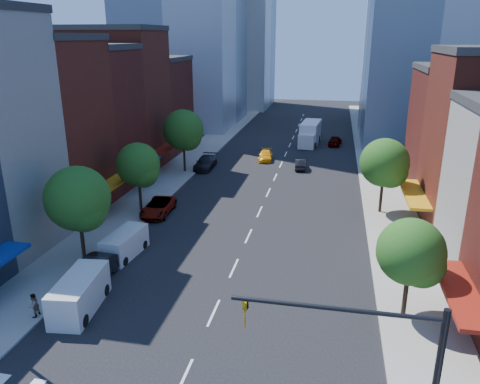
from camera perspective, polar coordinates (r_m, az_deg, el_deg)
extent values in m
plane|color=black|center=(25.46, -6.87, -21.65)|extent=(220.00, 220.00, 0.00)
cube|color=gray|center=(63.52, -6.49, 3.52)|extent=(5.00, 120.00, 0.15)
cube|color=gray|center=(60.87, 16.56, 2.20)|extent=(5.00, 120.00, 0.15)
cube|color=#5F2116|center=(48.39, -23.77, 6.99)|extent=(12.00, 9.00, 16.00)
cube|color=#501914|center=(55.52, -18.77, 8.34)|extent=(12.00, 8.00, 15.00)
cube|color=#5F2116|center=(62.80, -15.02, 10.69)|extent=(12.00, 9.00, 17.00)
cube|color=#501914|center=(71.63, -11.55, 10.22)|extent=(12.00, 10.00, 13.00)
cube|color=#501914|center=(55.19, 26.51, 6.27)|extent=(12.00, 10.00, 13.00)
cylinder|color=black|center=(16.32, 11.43, -13.76)|extent=(7.00, 0.16, 0.16)
imported|color=gold|center=(16.84, 0.70, -14.66)|extent=(0.22, 0.18, 1.10)
cylinder|color=black|center=(37.31, -18.71, -4.99)|extent=(0.28, 0.28, 3.92)
sphere|color=#144816|center=(36.29, -19.18, -0.73)|extent=(4.80, 4.80, 4.80)
sphere|color=#144816|center=(35.98, -18.48, -2.00)|extent=(3.36, 3.36, 3.36)
cylinder|color=black|center=(46.51, -12.10, 0.05)|extent=(0.28, 0.28, 3.64)
sphere|color=#144816|center=(45.74, -12.33, 3.29)|extent=(4.20, 4.20, 4.20)
sphere|color=#144816|center=(45.41, -11.72, 2.37)|extent=(2.94, 2.94, 2.94)
cylinder|color=black|center=(59.00, -6.81, 4.53)|extent=(0.28, 0.28, 4.20)
sphere|color=#144816|center=(58.33, -6.93, 7.53)|extent=(5.00, 5.00, 5.00)
sphere|color=#144816|center=(58.01, -6.43, 6.74)|extent=(3.50, 3.50, 3.50)
cylinder|color=black|center=(30.49, 19.58, -11.14)|extent=(0.28, 0.28, 3.36)
sphere|color=#144816|center=(29.38, 20.10, -6.85)|extent=(4.00, 4.00, 4.00)
sphere|color=#144816|center=(29.47, 21.22, -8.20)|extent=(2.80, 2.80, 2.80)
cylinder|color=black|center=(46.85, 16.86, -0.03)|extent=(0.28, 0.28, 3.92)
sphere|color=#144816|center=(46.04, 17.20, 3.44)|extent=(4.60, 4.60, 4.60)
sphere|color=#144816|center=(46.00, 17.89, 2.45)|extent=(3.22, 3.22, 3.22)
imported|color=silver|center=(35.40, -17.23, -8.74)|extent=(1.86, 3.98, 1.32)
imported|color=black|center=(34.62, -17.44, -9.10)|extent=(2.10, 5.08, 1.64)
imported|color=#999999|center=(45.68, -9.96, -1.80)|extent=(2.66, 5.37, 1.46)
imported|color=black|center=(60.77, -4.23, 3.60)|extent=(2.31, 5.48, 1.58)
cube|color=silver|center=(31.45, -18.97, -11.66)|extent=(2.65, 5.39, 2.18)
cube|color=black|center=(29.77, -20.54, -12.97)|extent=(2.03, 1.25, 0.93)
cylinder|color=black|center=(30.85, -21.78, -14.22)|extent=(0.35, 0.81, 0.79)
cylinder|color=black|center=(30.10, -18.48, -14.68)|extent=(0.35, 0.81, 0.79)
cylinder|color=black|center=(33.55, -19.14, -11.10)|extent=(0.35, 0.81, 0.79)
cylinder|color=black|center=(32.87, -16.09, -11.43)|extent=(0.35, 0.81, 0.79)
cube|color=silver|center=(37.75, -13.87, -6.17)|extent=(2.23, 4.70, 1.91)
cube|color=black|center=(36.31, -15.27, -6.84)|extent=(1.76, 1.06, 0.82)
cylinder|color=black|center=(37.25, -16.09, -7.80)|extent=(0.29, 0.71, 0.69)
cylinder|color=black|center=(36.44, -13.89, -8.21)|extent=(0.29, 0.71, 0.69)
cylinder|color=black|center=(39.60, -13.71, -5.96)|extent=(0.29, 0.71, 0.69)
cylinder|color=black|center=(38.84, -11.61, -6.30)|extent=(0.29, 0.71, 0.69)
imported|color=#FFA90D|center=(64.94, 3.13, 4.46)|extent=(2.15, 4.56, 1.29)
imported|color=black|center=(61.00, 7.37, 3.41)|extent=(1.67, 3.99, 1.28)
imported|color=#999999|center=(75.36, 11.50, 6.16)|extent=(2.27, 4.53, 1.48)
cube|color=silver|center=(75.71, 8.58, 7.15)|extent=(3.17, 7.25, 3.47)
cube|color=silver|center=(71.81, 8.10, 6.12)|extent=(2.54, 2.14, 2.17)
cylinder|color=black|center=(72.97, 7.25, 5.79)|extent=(0.40, 1.00, 0.98)
cylinder|color=black|center=(72.66, 9.12, 5.65)|extent=(0.40, 1.00, 0.98)
cylinder|color=black|center=(77.70, 7.82, 6.54)|extent=(0.40, 1.00, 0.98)
cylinder|color=black|center=(77.41, 9.58, 6.41)|extent=(0.40, 1.00, 0.98)
imported|color=#999999|center=(31.59, -23.86, -12.53)|extent=(0.68, 0.82, 1.53)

